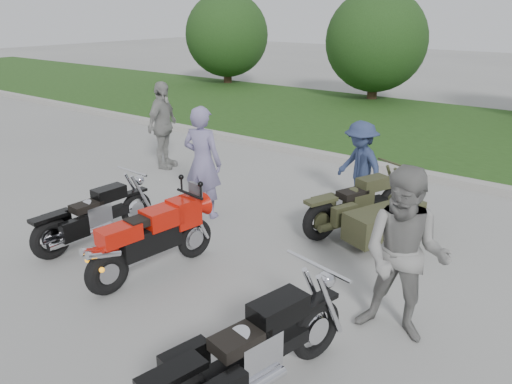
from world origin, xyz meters
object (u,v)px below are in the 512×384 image
Objects in this scene: cruiser_sidecar at (371,216)px; person_denim at (360,167)px; person_stripe at (203,163)px; person_grey at (405,256)px; cruiser_right at (246,359)px; sportbike_red at (150,238)px; cruiser_left at (91,218)px; person_back at (163,126)px.

person_denim is at bearing 146.15° from cruiser_sidecar.
person_stripe is 0.99× the size of person_grey.
person_stripe reaches higher than cruiser_right.
person_grey is at bearing -37.19° from cruiser_sidecar.
person_grey is at bearing 151.46° from person_stripe.
cruiser_right is 4.91m from person_denim.
cruiser_sidecar is 2.44m from person_grey.
sportbike_red is 2.11m from person_stripe.
person_stripe is at bearing 149.56° from cruiser_right.
person_denim is (1.94, 1.82, -0.15)m from person_stripe.
person_grey reaches higher than sportbike_red.
cruiser_right reaches higher than cruiser_left.
person_back reaches higher than cruiser_right.
cruiser_right is (3.80, -1.13, 0.05)m from cruiser_left.
cruiser_left is 1.10× the size of person_stripe.
person_grey is (0.69, 1.75, 0.49)m from cruiser_right.
person_grey is (1.26, -2.01, 0.56)m from cruiser_sidecar.
cruiser_left is 1.09× the size of person_grey.
person_back is at bearing -152.34° from person_denim.
person_back reaches higher than cruiser_left.
person_stripe is 4.07m from person_grey.
cruiser_left is 3.84m from person_back.
cruiser_sidecar is 2.82m from person_stripe.
sportbike_red is at bearing 101.83° from person_stripe.
cruiser_left is 1.31× the size of person_denim.
person_stripe is at bearing -138.90° from person_back.
cruiser_left is 3.97m from cruiser_right.
cruiser_right is 1.22× the size of person_stripe.
cruiser_sidecar is at bearing 63.95° from sportbike_red.
person_back is (-3.38, 3.38, 0.40)m from sportbike_red.
cruiser_sidecar is at bearing 41.63° from cruiser_left.
person_grey is (3.90, -1.17, 0.01)m from person_stripe.
person_denim reaches higher than sportbike_red.
cruiser_sidecar is 1.27m from person_denim.
person_grey is 6.96m from person_back.
person_denim is at bearing 80.74° from sportbike_red.
cruiser_left is at bearing -167.95° from person_back.
cruiser_right is (2.37, -1.01, -0.09)m from sportbike_red.
cruiser_left is 1.09× the size of person_back.
cruiser_left is (-1.43, 0.11, -0.14)m from sportbike_red.
person_back reaches higher than sportbike_red.
sportbike_red is 2.58m from cruiser_right.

